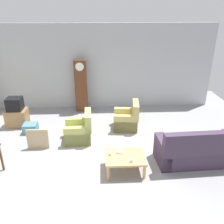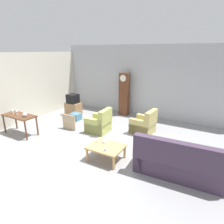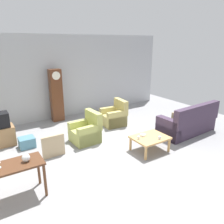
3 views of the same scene
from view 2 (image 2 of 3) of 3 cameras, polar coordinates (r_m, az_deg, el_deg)
ground_plane at (r=6.23m, az=-2.33°, el=-10.29°), size 10.40×10.40×0.00m
garage_door_wall at (r=8.85m, az=10.01°, el=9.00°), size 8.40×0.16×3.20m
pegboard_wall_left at (r=8.85m, az=-24.98°, el=6.53°), size 0.12×6.40×2.88m
couch_floral at (r=5.04m, az=19.38°, el=-14.22°), size 2.14×0.98×1.04m
armchair_olive_near at (r=7.17m, az=-3.86°, el=-3.67°), size 0.82×0.79×0.92m
armchair_olive_far at (r=7.14m, az=9.53°, el=-3.97°), size 0.86×0.83×0.92m
coffee_table_wood at (r=5.40m, az=-1.79°, el=-10.71°), size 0.96×0.76×0.42m
console_table_dark at (r=7.62m, az=-26.06°, el=-1.57°), size 1.30×0.56×0.74m
grandfather_clock at (r=8.91m, az=3.66°, el=5.33°), size 0.44×0.30×1.98m
tv_stand_cabinet at (r=9.26m, az=-11.50°, el=0.98°), size 0.68×0.52×0.58m
tv_crt at (r=9.13m, az=-11.70°, el=3.96°), size 0.48×0.44×0.42m
framed_picture_leaning at (r=7.55m, az=-12.82°, el=-3.00°), size 0.60×0.05×0.60m
storage_box_blue at (r=8.58m, az=-10.84°, el=-1.36°), size 0.43×0.38×0.30m
glass_dome_cloche at (r=7.28m, az=-24.74°, el=-0.71°), size 0.16×0.16×0.16m
cup_white_porcelain at (r=5.57m, az=-4.61°, el=-8.64°), size 0.07×0.07×0.08m
cup_blue_rimmed at (r=5.11m, az=-2.00°, el=-11.20°), size 0.08×0.08×0.08m
bowl_white_stacked at (r=5.53m, az=-2.05°, el=-8.92°), size 0.16×0.16×0.05m
wine_glass_tall at (r=7.98m, az=-27.73°, el=0.68°), size 0.07×0.07×0.17m
wine_glass_mid at (r=7.79m, az=-27.64°, el=0.38°), size 0.07×0.07×0.19m
wine_glass_short at (r=7.65m, az=-26.75°, el=0.28°), size 0.08×0.08×0.20m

